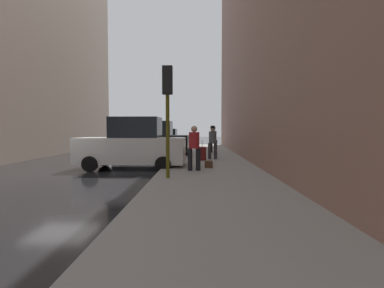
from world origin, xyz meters
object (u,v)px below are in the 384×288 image
(parked_blue_sedan, at_px, (163,140))
(parked_white_van, at_px, (133,145))
(parked_black_suv, at_px, (153,141))
(traffic_light, at_px, (168,97))
(pedestrian_in_red_jacket, at_px, (194,146))
(pedestrian_with_fedora, at_px, (214,138))
(duffel_bag, at_px, (209,164))
(rolling_suitcase, at_px, (202,153))
(pedestrian_with_beanie, at_px, (213,140))
(fire_hydrant, at_px, (181,149))

(parked_blue_sedan, bearing_deg, parked_white_van, -90.00)
(parked_black_suv, bearing_deg, traffic_light, -78.39)
(pedestrian_in_red_jacket, height_order, pedestrian_with_fedora, pedestrian_with_fedora)
(parked_black_suv, height_order, duffel_bag, parked_black_suv)
(traffic_light, distance_m, duffel_bag, 3.92)
(parked_white_van, distance_m, pedestrian_in_red_jacket, 3.10)
(pedestrian_with_fedora, xyz_separation_m, rolling_suitcase, (-0.87, -5.17, -0.65))
(parked_white_van, xyz_separation_m, parked_black_suv, (-0.00, 5.78, 0.00))
(pedestrian_with_beanie, xyz_separation_m, rolling_suitcase, (-0.57, -0.62, -0.65))
(parked_white_van, relative_size, pedestrian_with_fedora, 2.61)
(parked_blue_sedan, height_order, pedestrian_with_beanie, pedestrian_with_beanie)
(rolling_suitcase, xyz_separation_m, duffel_bag, (0.22, -3.03, -0.20))
(parked_blue_sedan, height_order, pedestrian_in_red_jacket, pedestrian_in_red_jacket)
(pedestrian_in_red_jacket, bearing_deg, parked_white_van, 150.33)
(fire_hydrant, distance_m, pedestrian_in_red_jacket, 7.40)
(parked_blue_sedan, xyz_separation_m, pedestrian_with_fedora, (3.93, -3.72, 0.29))
(pedestrian_with_fedora, relative_size, duffel_bag, 4.04)
(pedestrian_with_beanie, bearing_deg, pedestrian_with_fedora, 86.27)
(fire_hydrant, bearing_deg, parked_white_van, -107.30)
(pedestrian_in_red_jacket, relative_size, duffel_bag, 3.89)
(pedestrian_with_beanie, bearing_deg, rolling_suitcase, -132.37)
(traffic_light, height_order, rolling_suitcase, traffic_light)
(parked_black_suv, relative_size, parked_blue_sedan, 1.09)
(fire_hydrant, distance_m, duffel_bag, 6.52)
(parked_black_suv, distance_m, pedestrian_with_beanie, 4.51)
(parked_black_suv, relative_size, fire_hydrant, 6.61)
(pedestrian_in_red_jacket, bearing_deg, pedestrian_with_beanie, 78.57)
(pedestrian_with_fedora, distance_m, rolling_suitcase, 5.28)
(fire_hydrant, xyz_separation_m, pedestrian_with_beanie, (1.83, -2.69, 0.64))
(rolling_suitcase, bearing_deg, fire_hydrant, 110.74)
(parked_blue_sedan, relative_size, traffic_light, 1.18)
(fire_hydrant, bearing_deg, traffic_light, -89.68)
(parked_blue_sedan, xyz_separation_m, pedestrian_with_beanie, (3.63, -8.26, 0.29))
(parked_black_suv, bearing_deg, parked_white_van, -90.00)
(rolling_suitcase, bearing_deg, traffic_light, -101.90)
(traffic_light, bearing_deg, pedestrian_with_beanie, 74.37)
(parked_blue_sedan, xyz_separation_m, pedestrian_in_red_jacket, (2.69, -12.90, 0.26))
(pedestrian_with_beanie, bearing_deg, fire_hydrant, 124.15)
(traffic_light, relative_size, rolling_suitcase, 3.46)
(parked_white_van, bearing_deg, pedestrian_in_red_jacket, -29.67)
(parked_blue_sedan, height_order, traffic_light, traffic_light)
(fire_hydrant, distance_m, pedestrian_with_fedora, 2.89)
(parked_black_suv, height_order, pedestrian_with_beanie, parked_black_suv)
(traffic_light, distance_m, pedestrian_in_red_jacket, 2.52)
(parked_white_van, height_order, fire_hydrant, parked_white_van)
(fire_hydrant, height_order, pedestrian_in_red_jacket, pedestrian_in_red_jacket)
(rolling_suitcase, bearing_deg, parked_white_van, -141.02)
(parked_white_van, xyz_separation_m, fire_hydrant, (1.80, 5.79, -0.54))
(rolling_suitcase, bearing_deg, pedestrian_in_red_jacket, -95.23)
(parked_white_van, distance_m, traffic_light, 4.12)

